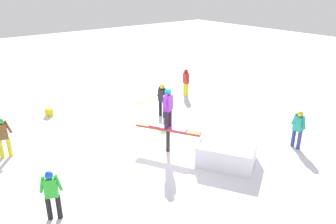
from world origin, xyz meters
The scene contains 11 objects.
ground_plane centered at (0.00, 0.00, 0.00)m, with size 60.00×60.00×0.00m, color white.
rail_feature centered at (0.00, 0.00, 0.76)m, with size 2.21×1.42×0.91m.
snow_kicker_ramp centered at (-1.85, -1.05, 0.36)m, with size 1.80×1.50×0.73m, color white.
main_rider_on_rail centered at (0.00, 0.00, 1.64)m, with size 1.35×0.87×1.44m.
bystander_black centered at (2.67, -1.81, 0.85)m, with size 0.64×0.24×1.51m.
bystander_teal centered at (-2.71, -3.81, 0.81)m, with size 0.63×0.26×1.44m.
bystander_green centered at (-0.98, 4.51, 0.79)m, with size 0.33×0.54×1.40m.
bystander_red centered at (4.14, -4.52, 0.81)m, with size 0.60×0.26×1.44m.
bystander_brown centered at (3.18, 4.64, 0.82)m, with size 0.26×0.65×1.46m.
loose_snowboard_lime centered at (4.98, -2.46, 0.01)m, with size 1.54×0.28×0.02m, color #84D631.
backpack_on_snow centered at (5.92, 2.14, 0.17)m, with size 0.30×0.22×0.34m, color yellow.
Camera 1 is at (-8.11, 6.49, 5.71)m, focal length 35.00 mm.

